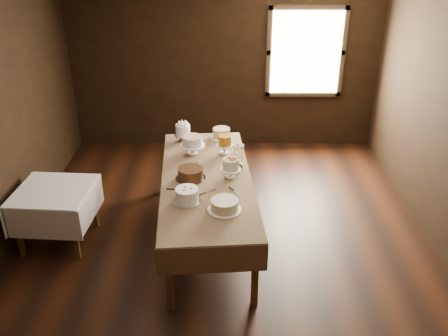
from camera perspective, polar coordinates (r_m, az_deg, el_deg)
floor at (r=5.73m, az=-0.00°, el=-9.41°), size 5.00×6.00×0.01m
wall_back at (r=7.86m, az=0.01°, el=12.33°), size 5.00×0.02×2.80m
window at (r=7.86m, az=9.80°, el=13.45°), size 1.10×0.05×1.30m
display_table at (r=5.51m, az=-2.11°, el=-1.72°), size 1.21×2.69×0.81m
side_table at (r=5.84m, az=-19.73°, el=-3.15°), size 0.89×0.89×0.70m
cake_meringue at (r=6.40m, az=-4.94°, el=4.15°), size 0.23×0.23×0.25m
cake_speckled at (r=6.49m, az=-0.32°, el=4.17°), size 0.29×0.29×0.14m
cake_lattice at (r=6.03m, az=-3.79°, el=2.64°), size 0.35×0.35×0.24m
cake_caramel at (r=6.03m, az=0.10°, el=2.73°), size 0.22×0.22×0.25m
cake_chocolate at (r=5.44m, az=-4.04°, el=-0.71°), size 0.39×0.39×0.14m
cake_flowers at (r=5.45m, az=0.82°, el=-0.12°), size 0.24×0.24×0.24m
cake_swirl at (r=5.00m, az=-4.45°, el=-3.33°), size 0.34×0.34×0.16m
cake_cream at (r=4.85m, az=0.05°, el=-4.51°), size 0.40×0.40×0.12m
cake_server_a at (r=5.20m, az=-1.64°, el=-2.80°), size 0.21×0.16×0.01m
cake_server_b at (r=5.16m, az=1.51°, el=-3.09°), size 0.13×0.22×0.01m
cake_server_c at (r=5.81m, az=-3.15°, el=0.54°), size 0.09×0.24×0.01m
cake_server_d at (r=5.75m, az=1.04°, el=0.32°), size 0.12×0.23×0.01m
cake_server_e at (r=5.24m, az=-5.13°, el=-2.66°), size 0.24×0.06×0.01m
flower_vase at (r=5.64m, az=1.70°, el=0.37°), size 0.17×0.17×0.12m
flower_bouquet at (r=5.56m, az=1.72°, el=2.04°), size 0.14×0.14×0.20m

